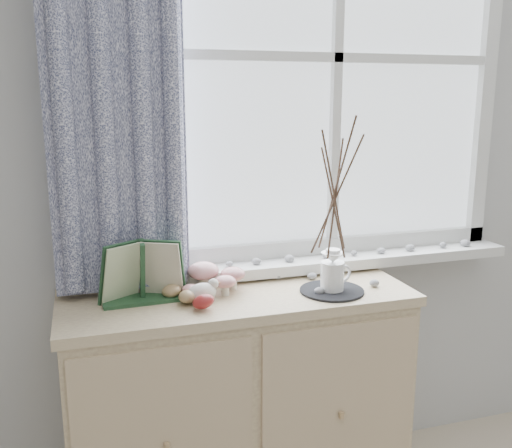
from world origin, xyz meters
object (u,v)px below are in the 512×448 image
at_px(toadstool_cluster, 213,276).
at_px(botanical_book, 143,273).
at_px(sideboard, 239,405).
at_px(twig_pitcher, 335,191).

bearing_deg(toadstool_cluster, botanical_book, -168.21).
xyz_separation_m(sideboard, twig_pitcher, (0.31, -0.08, 0.78)).
bearing_deg(botanical_book, toadstool_cluster, 9.47).
distance_m(sideboard, botanical_book, 0.62).
height_order(botanical_book, toadstool_cluster, botanical_book).
height_order(sideboard, twig_pitcher, twig_pitcher).
bearing_deg(toadstool_cluster, sideboard, -28.05).
height_order(sideboard, botanical_book, botanical_book).
relative_size(sideboard, toadstool_cluster, 5.18).
distance_m(botanical_book, twig_pitcher, 0.68).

